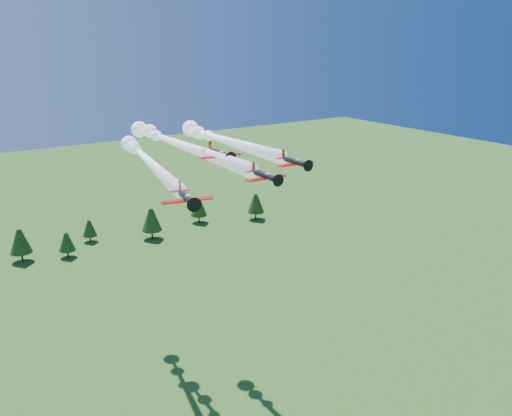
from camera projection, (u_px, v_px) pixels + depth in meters
plane_lead at (177, 143)px, 112.83m from camera, size 6.87×57.41×3.70m
plane_left at (146, 159)px, 120.24m from camera, size 17.17×57.63×3.70m
plane_right at (222, 139)px, 117.97m from camera, size 7.16×45.65×3.70m
plane_slot at (220, 154)px, 99.43m from camera, size 7.71×8.38×2.71m
treeline at (46, 239)px, 187.12m from camera, size 163.46×17.80×11.40m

